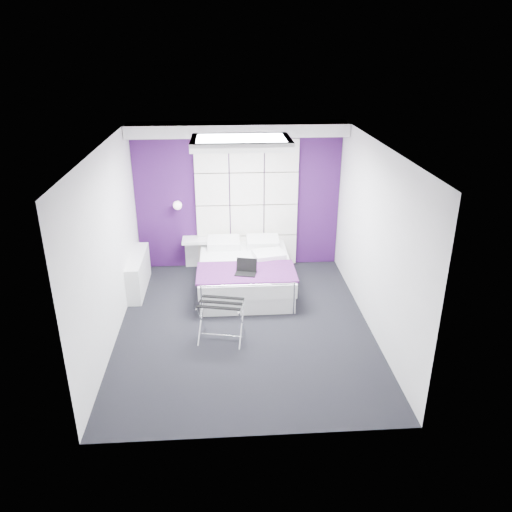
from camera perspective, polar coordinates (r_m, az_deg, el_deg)
The scene contains 15 objects.
floor at distance 7.32m, azimuth -1.30°, elevation -8.01°, with size 4.40×4.40×0.00m, color black.
ceiling at distance 6.37m, azimuth -1.52°, elevation 12.40°, with size 4.40×4.40×0.00m, color white.
wall_back at distance 8.81m, azimuth -2.05°, elevation 6.80°, with size 3.60×3.60×0.00m, color silver.
wall_left at distance 6.90m, azimuth -16.50°, elevation 1.04°, with size 4.40×4.40×0.00m, color silver.
wall_right at distance 7.04m, azimuth 13.41°, elevation 1.81°, with size 4.40×4.40×0.00m, color silver.
accent_wall at distance 8.80m, azimuth -2.05°, elevation 6.78°, with size 3.58×0.02×2.58m, color #38114B.
soffit at distance 8.30m, azimuth -2.11°, elevation 14.27°, with size 3.58×0.50×0.20m, color white.
headboard at distance 8.80m, azimuth -1.05°, elevation 5.90°, with size 1.80×0.08×2.30m, color silver, non-canonical shape.
skylight at distance 6.96m, azimuth -1.73°, elevation 12.93°, with size 1.36×0.86×0.12m, color white, non-canonical shape.
wall_lamp at distance 8.74m, azimuth -8.95°, elevation 5.83°, with size 0.15×0.15×0.15m, color white.
radiator at distance 8.44m, azimuth -13.28°, elevation -1.87°, with size 0.22×1.20×0.60m, color white.
bed at distance 8.26m, azimuth -1.26°, elevation -1.99°, with size 1.54×1.85×0.66m.
nightstand at distance 8.89m, azimuth -6.91°, elevation 1.83°, with size 0.47×0.36×0.05m, color white.
luggage_rack at distance 6.89m, azimuth -3.98°, elevation -7.40°, with size 0.59×0.44×0.58m.
laptop at distance 7.67m, azimuth -1.20°, elevation -1.58°, with size 0.32×0.23×0.23m.
Camera 1 is at (-0.26, -6.25, 3.81)m, focal length 35.00 mm.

